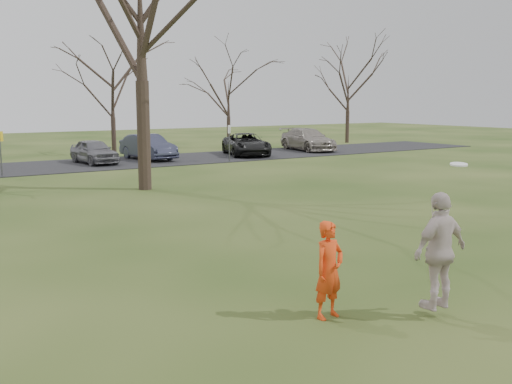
% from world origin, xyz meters
% --- Properties ---
extents(ground, '(120.00, 120.00, 0.00)m').
position_xyz_m(ground, '(0.00, 0.00, 0.00)').
color(ground, '#1E380F').
rests_on(ground, ground).
extents(parking_strip, '(62.00, 6.50, 0.04)m').
position_xyz_m(parking_strip, '(0.00, 25.00, 0.02)').
color(parking_strip, black).
rests_on(parking_strip, ground).
extents(player_defender, '(0.62, 0.44, 1.58)m').
position_xyz_m(player_defender, '(-0.96, 0.40, 0.79)').
color(player_defender, '#EA3F13').
rests_on(player_defender, ground).
extents(car_4, '(1.86, 4.00, 1.33)m').
position_xyz_m(car_4, '(3.31, 25.18, 0.70)').
color(car_4, slate).
rests_on(car_4, parking_strip).
extents(car_5, '(1.97, 4.56, 1.46)m').
position_xyz_m(car_5, '(6.64, 25.59, 0.77)').
color(car_5, '#32354B').
rests_on(car_5, parking_strip).
extents(car_6, '(3.75, 5.42, 1.38)m').
position_xyz_m(car_6, '(12.83, 24.67, 0.73)').
color(car_6, black).
rests_on(car_6, parking_strip).
extents(car_7, '(2.74, 5.37, 1.49)m').
position_xyz_m(car_7, '(18.33, 25.45, 0.79)').
color(car_7, gray).
rests_on(car_7, parking_strip).
extents(catching_play, '(1.11, 0.47, 2.36)m').
position_xyz_m(catching_play, '(0.51, -0.57, 1.11)').
color(catching_play, beige).
rests_on(catching_play, ground).
extents(sign_yellow, '(0.35, 0.35, 2.08)m').
position_xyz_m(sign_yellow, '(-2.00, 22.00, 1.45)').
color(sign_yellow, '#47474C').
rests_on(sign_yellow, ground).
extents(sign_white, '(0.35, 0.35, 2.08)m').
position_xyz_m(sign_white, '(10.00, 22.00, 1.45)').
color(sign_white, '#47474C').
rests_on(sign_white, ground).
extents(big_tree, '(9.00, 9.00, 14.00)m').
position_xyz_m(big_tree, '(2.00, 15.00, 7.00)').
color(big_tree, '#352821').
rests_on(big_tree, ground).
extents(small_tree_row, '(55.00, 5.90, 8.50)m').
position_xyz_m(small_tree_row, '(4.38, 30.06, 3.89)').
color(small_tree_row, '#352821').
rests_on(small_tree_row, ground).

